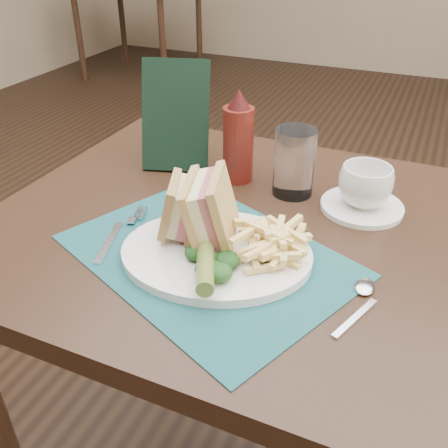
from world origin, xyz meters
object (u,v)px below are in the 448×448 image
object	(u,v)px
placemat	(207,255)
drinking_glass	(294,162)
coffee_cup	(365,186)
ketchup_bottle	(238,136)
sandwich_half_a	(170,207)
table_main	(242,368)
saucer	(362,207)
check_presenter	(176,116)
plate	(216,254)
sandwich_half_b	(197,208)
table_bg_left	(141,31)

from	to	relation	value
placemat	drinking_glass	size ratio (longest dim) A/B	3.37
coffee_cup	ketchup_bottle	xyz separation A→B (m)	(-0.26, 0.02, 0.05)
sandwich_half_a	coffee_cup	world-z (taller)	sandwich_half_a
coffee_cup	table_main	bearing A→B (deg)	-144.92
drinking_glass	sandwich_half_a	bearing A→B (deg)	-119.17
saucer	check_presenter	size ratio (longest dim) A/B	0.66
saucer	ketchup_bottle	distance (m)	0.27
table_main	plate	distance (m)	0.40
sandwich_half_b	drinking_glass	size ratio (longest dim) A/B	0.89
ketchup_bottle	check_presenter	world-z (taller)	check_presenter
drinking_glass	check_presenter	xyz separation A→B (m)	(-0.26, 0.02, 0.04)
placemat	sandwich_half_a	world-z (taller)	sandwich_half_a
sandwich_half_b	saucer	distance (m)	0.33
ketchup_bottle	check_presenter	distance (m)	0.15
coffee_cup	check_presenter	size ratio (longest dim) A/B	0.42
coffee_cup	check_presenter	world-z (taller)	check_presenter
table_main	check_presenter	distance (m)	0.56
plate	ketchup_bottle	world-z (taller)	ketchup_bottle
plate	drinking_glass	distance (m)	0.27
table_bg_left	plate	size ratio (longest dim) A/B	3.00
coffee_cup	ketchup_bottle	bearing A→B (deg)	175.26
table_bg_left	drinking_glass	xyz separation A→B (m)	(2.18, -2.90, 0.44)
sandwich_half_a	drinking_glass	distance (m)	0.27
plate	sandwich_half_a	distance (m)	0.11
table_main	sandwich_half_b	distance (m)	0.46
table_main	saucer	bearing A→B (deg)	35.08
plate	drinking_glass	size ratio (longest dim) A/B	2.31
table_main	saucer	size ratio (longest dim) A/B	6.00
sandwich_half_a	sandwich_half_b	world-z (taller)	sandwich_half_b
table_bg_left	sandwich_half_b	distance (m)	3.80
coffee_cup	check_presenter	bearing A→B (deg)	175.23
table_bg_left	coffee_cup	world-z (taller)	coffee_cup
plate	check_presenter	bearing A→B (deg)	113.19
ketchup_bottle	sandwich_half_b	bearing A→B (deg)	-82.05
table_main	ketchup_bottle	bearing A→B (deg)	117.62
table_main	ketchup_bottle	size ratio (longest dim) A/B	4.84
saucer	drinking_glass	xyz separation A→B (m)	(-0.14, 0.01, 0.06)
check_presenter	sandwich_half_a	bearing A→B (deg)	-80.85
sandwich_half_a	saucer	world-z (taller)	sandwich_half_a
drinking_glass	table_main	bearing A→B (deg)	-107.61
plate	sandwich_half_b	size ratio (longest dim) A/B	2.59
saucer	plate	bearing A→B (deg)	-126.02
table_main	sandwich_half_b	xyz separation A→B (m)	(-0.04, -0.11, 0.45)
drinking_glass	placemat	bearing A→B (deg)	-103.33
sandwich_half_a	drinking_glass	bearing A→B (deg)	39.62
saucer	check_presenter	distance (m)	0.41
sandwich_half_b	coffee_cup	world-z (taller)	sandwich_half_b
sandwich_half_a	drinking_glass	world-z (taller)	drinking_glass
plate	sandwich_half_a	bearing A→B (deg)	154.32
ketchup_bottle	check_presenter	xyz separation A→B (m)	(-0.14, 0.01, 0.02)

